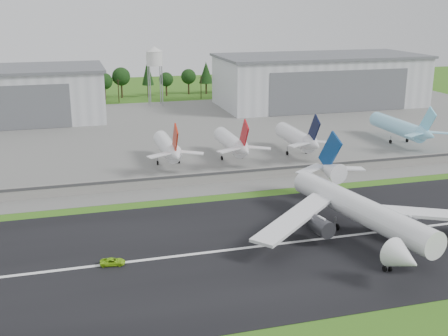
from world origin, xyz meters
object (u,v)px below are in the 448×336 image
object	(u,v)px
ground_vehicle	(113,262)
parked_jet_navy	(299,138)
parked_jet_skyblue	(402,128)
parked_jet_red_a	(169,148)
parked_jet_red_b	(233,143)
main_airliner	(360,215)

from	to	relation	value
ground_vehicle	parked_jet_navy	bearing A→B (deg)	-37.74
ground_vehicle	parked_jet_skyblue	world-z (taller)	parked_jet_skyblue
ground_vehicle	parked_jet_navy	distance (m)	95.76
parked_jet_red_a	parked_jet_red_b	bearing A→B (deg)	0.00
ground_vehicle	parked_jet_red_a	size ratio (longest dim) A/B	0.16
parked_jet_navy	ground_vehicle	bearing A→B (deg)	-135.51
parked_jet_red_b	parked_jet_skyblue	world-z (taller)	parked_jet_skyblue
parked_jet_red_a	parked_jet_navy	bearing A→B (deg)	0.05
parked_jet_navy	parked_jet_skyblue	bearing A→B (deg)	6.66
parked_jet_red_a	parked_jet_red_b	world-z (taller)	parked_jet_red_b
main_airliner	parked_jet_navy	size ratio (longest dim) A/B	1.89
main_airliner	parked_jet_skyblue	distance (m)	91.63
main_airliner	ground_vehicle	xyz separation A→B (m)	(-54.42, -0.03, -4.10)
ground_vehicle	parked_jet_red_b	bearing A→B (deg)	-26.14
parked_jet_red_a	parked_jet_skyblue	bearing A→B (deg)	3.30
ground_vehicle	parked_jet_red_a	bearing A→B (deg)	-11.65
main_airliner	parked_jet_red_b	distance (m)	67.61
main_airliner	parked_jet_red_a	size ratio (longest dim) A/B	1.89
parked_jet_skyblue	parked_jet_red_b	bearing A→B (deg)	-175.63
parked_jet_red_a	parked_jet_skyblue	world-z (taller)	parked_jet_skyblue
main_airliner	parked_jet_skyblue	world-z (taller)	main_airliner
main_airliner	ground_vehicle	size ratio (longest dim) A/B	11.85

